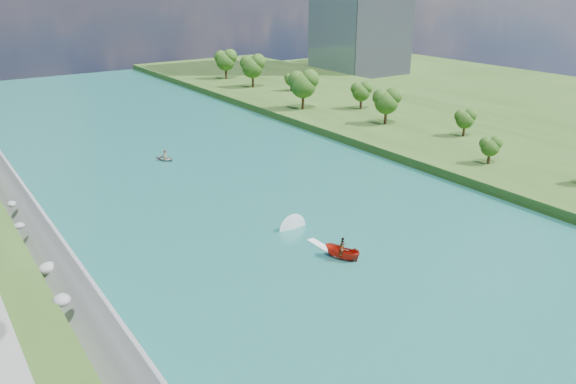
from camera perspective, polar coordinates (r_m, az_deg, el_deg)
ground at (r=57.04m, az=7.30°, el=-7.68°), size 260.00×260.00×0.00m
river_water at (r=71.60m, az=-3.31°, el=-1.36°), size 55.00×240.00×0.10m
berm_east at (r=104.43m, az=20.64°, el=4.91°), size 44.00×240.00×1.50m
riprap_bank at (r=62.24m, az=-23.89°, el=-5.02°), size 4.27×236.00×4.66m
trees_east at (r=109.74m, az=8.47°, el=9.41°), size 14.91×142.10×9.56m
motorboat at (r=59.44m, az=4.44°, el=-5.53°), size 3.60×18.84×1.99m
raft at (r=91.15m, az=-12.37°, el=3.41°), size 3.28×3.89×1.63m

